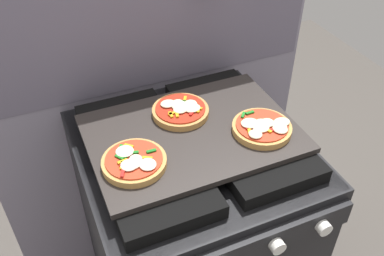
% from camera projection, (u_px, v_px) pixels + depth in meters
% --- Properties ---
extents(kitchen_backsplash, '(1.10, 0.09, 1.55)m').
position_uv_depth(kitchen_backsplash, '(153.00, 102.00, 1.44)').
color(kitchen_backsplash, gray).
rests_on(kitchen_backsplash, ground_plane).
extents(stove, '(0.60, 0.64, 0.90)m').
position_uv_depth(stove, '(192.00, 240.00, 1.42)').
color(stove, black).
rests_on(stove, ground_plane).
extents(baking_tray, '(0.54, 0.38, 0.02)m').
position_uv_depth(baking_tray, '(192.00, 133.00, 1.13)').
color(baking_tray, '#2D2826').
rests_on(baking_tray, stove).
extents(pizza_left, '(0.16, 0.16, 0.03)m').
position_uv_depth(pizza_left, '(134.00, 162.00, 1.01)').
color(pizza_left, tan).
rests_on(pizza_left, baking_tray).
extents(pizza_right, '(0.16, 0.16, 0.03)m').
position_uv_depth(pizza_right, '(263.00, 127.00, 1.11)').
color(pizza_right, tan).
rests_on(pizza_right, baking_tray).
extents(pizza_center, '(0.16, 0.16, 0.03)m').
position_uv_depth(pizza_center, '(181.00, 110.00, 1.17)').
color(pizza_center, '#C18947').
rests_on(pizza_center, baking_tray).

